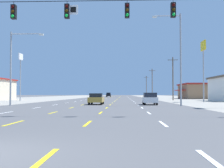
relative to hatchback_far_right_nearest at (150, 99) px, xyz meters
name	(u,v)px	position (x,y,z in m)	size (l,w,h in m)	color
ground_plane	(110,99)	(-6.78, 35.65, -0.78)	(572.00, 572.00, 0.00)	#4C4C4F
lot_apron_left	(14,99)	(-31.53, 35.65, -0.78)	(28.00, 440.00, 0.01)	gray
lot_apron_right	(209,99)	(17.97, 35.65, -0.78)	(28.00, 440.00, 0.01)	gray
lane_markings	(115,97)	(-6.78, 74.15, -0.78)	(10.64, 227.60, 0.01)	white
signal_span_wire	(70,36)	(-6.79, -18.56, 4.34)	(27.40, 0.53, 8.70)	brown
hatchback_far_right_nearest	(150,99)	(0.00, 0.00, 0.00)	(1.72, 3.90, 1.54)	white
sedan_center_turn_near	(96,99)	(-6.91, 0.64, -0.03)	(1.80, 4.50, 1.46)	#B28C33
hatchback_far_left_mid	(95,96)	(-13.85, 68.69, 0.00)	(1.72, 3.90, 1.54)	red
suv_inner_left_midfar	(109,95)	(-10.14, 92.53, 0.24)	(1.98, 4.90, 1.98)	black
storefront_right_row_2	(203,91)	(19.48, 46.82, 1.42)	(13.43, 14.63, 4.36)	#8C6B4C
pole_sign_left_row_1	(21,66)	(-23.98, 19.61, 6.18)	(0.24, 2.02, 9.48)	gray
pole_sign_right_row_1	(203,55)	(10.07, 11.81, 7.12)	(0.24, 2.40, 10.32)	gray
streetlight_left_row_0	(14,62)	(-16.49, -2.89, 4.41)	(4.05, 0.26, 8.89)	gray
streetlight_right_row_0	(178,53)	(3.10, -2.89, 5.36)	(3.40, 0.26, 10.89)	gray
utility_pole_right_row_1	(173,78)	(7.55, 26.85, 4.17)	(2.20, 0.26, 9.51)	brown
utility_pole_right_row_2	(152,83)	(6.30, 60.29, 4.35)	(2.20, 0.26, 9.87)	brown
utility_pole_right_row_3	(146,86)	(6.53, 87.88, 4.01)	(2.20, 0.26, 9.20)	brown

